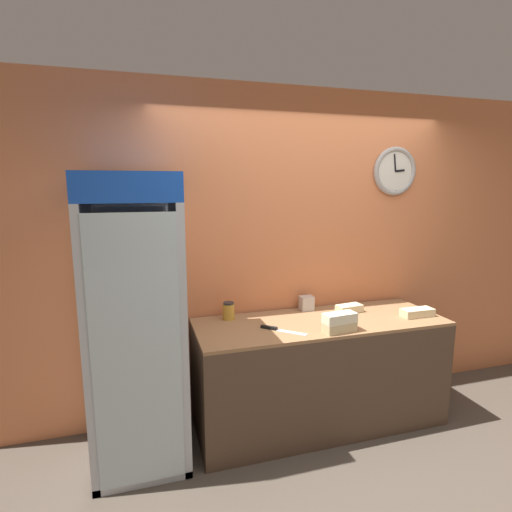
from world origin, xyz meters
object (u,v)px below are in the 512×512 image
sandwich_flat_left (349,308)px  sandwich_flat_right (417,312)px  sandwich_stack_bottom (339,327)px  chefs_knife (277,329)px  napkin_dispenser (307,303)px  sandwich_stack_middle (340,318)px  condiment_jar (229,311)px  beverage_cooler (136,309)px

sandwich_flat_left → sandwich_flat_right: 0.54m
sandwich_stack_bottom → chefs_knife: bearing=160.0°
sandwich_flat_left → napkin_dispenser: 0.36m
sandwich_stack_middle → sandwich_flat_left: bearing=52.1°
condiment_jar → napkin_dispenser: size_ratio=1.16×
beverage_cooler → chefs_knife: size_ratio=6.90×
condiment_jar → chefs_knife: bearing=-50.3°
sandwich_flat_left → napkin_dispenser: (-0.32, 0.16, 0.03)m
chefs_knife → sandwich_stack_bottom: bearing=-20.0°
sandwich_flat_right → condiment_jar: condiment_jar is taller
beverage_cooler → sandwich_flat_left: size_ratio=8.81×
sandwich_stack_middle → sandwich_flat_right: sandwich_stack_middle is taller
beverage_cooler → sandwich_stack_middle: bearing=-11.7°
condiment_jar → sandwich_flat_left: bearing=-6.5°
condiment_jar → napkin_dispenser: (0.69, 0.04, -0.01)m
sandwich_flat_left → chefs_knife: 0.76m
condiment_jar → sandwich_flat_right: bearing=-14.0°
condiment_jar → napkin_dispenser: bearing=3.5°
sandwich_flat_left → sandwich_flat_right: sandwich_flat_right is taller
condiment_jar → beverage_cooler: bearing=-163.7°
sandwich_flat_right → condiment_jar: (-1.48, 0.37, 0.04)m
sandwich_flat_left → condiment_jar: condiment_jar is taller
sandwich_flat_left → condiment_jar: size_ratio=1.64×
sandwich_flat_left → chefs_knife: size_ratio=0.78×
chefs_knife → napkin_dispenser: napkin_dispenser is taller
sandwich_stack_bottom → beverage_cooler: bearing=168.3°
condiment_jar → sandwich_stack_middle: bearing=-35.0°
beverage_cooler → condiment_jar: beverage_cooler is taller
sandwich_stack_bottom → sandwich_stack_middle: sandwich_stack_middle is taller
sandwich_stack_middle → sandwich_flat_right: size_ratio=0.96×
napkin_dispenser → sandwich_flat_left: bearing=-26.1°
sandwich_stack_middle → chefs_knife: sandwich_stack_middle is taller
beverage_cooler → sandwich_flat_right: size_ratio=7.54×
beverage_cooler → chefs_knife: (0.99, -0.14, -0.20)m
sandwich_flat_left → chefs_knife: bearing=-162.5°
chefs_knife → condiment_jar: 0.45m
sandwich_flat_left → sandwich_flat_right: bearing=-28.4°
sandwich_flat_right → chefs_knife: sandwich_flat_right is taller
beverage_cooler → napkin_dispenser: bearing=10.1°
sandwich_flat_right → napkin_dispenser: napkin_dispenser is taller
sandwich_flat_left → sandwich_stack_bottom: bearing=-127.9°
chefs_knife → condiment_jar: bearing=129.7°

